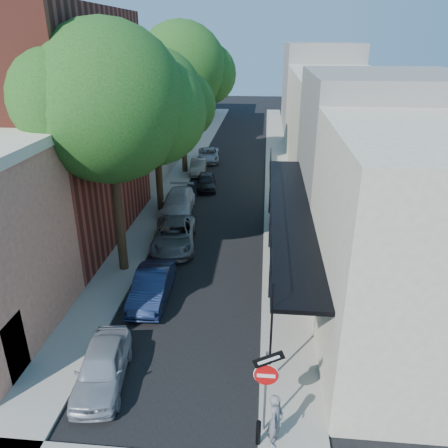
% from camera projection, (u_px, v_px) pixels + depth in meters
% --- Properties ---
extents(road_surface, '(6.00, 64.00, 0.01)m').
position_uv_depth(road_surface, '(232.00, 164.00, 39.51)').
color(road_surface, black).
rests_on(road_surface, ground).
extents(sidewalk_left, '(2.00, 64.00, 0.12)m').
position_uv_depth(sidewalk_left, '(189.00, 162.00, 39.83)').
color(sidewalk_left, gray).
rests_on(sidewalk_left, ground).
extents(sidewalk_right, '(2.00, 64.00, 0.12)m').
position_uv_depth(sidewalk_right, '(277.00, 165.00, 39.14)').
color(sidewalk_right, gray).
rests_on(sidewalk_right, ground).
extents(buildings_left, '(10.10, 59.10, 12.00)m').
position_uv_depth(buildings_left, '(123.00, 109.00, 37.24)').
color(buildings_left, tan).
rests_on(buildings_left, ground).
extents(buildings_right, '(9.80, 55.00, 10.00)m').
position_uv_depth(buildings_right, '(339.00, 117.00, 36.51)').
color(buildings_right, beige).
rests_on(buildings_right, ground).
extents(sign_post, '(0.89, 0.17, 2.99)m').
position_uv_depth(sign_post, '(266.00, 378.00, 11.87)').
color(sign_post, '#595B60').
rests_on(sign_post, ground).
extents(bollard, '(0.14, 0.14, 0.80)m').
position_uv_depth(bollard, '(258.00, 433.00, 12.05)').
color(bollard, black).
rests_on(bollard, sidewalk_right).
extents(oak_near, '(7.48, 6.80, 11.42)m').
position_uv_depth(oak_near, '(120.00, 106.00, 18.63)').
color(oak_near, '#342515').
rests_on(oak_near, ground).
extents(oak_mid, '(6.60, 6.00, 10.20)m').
position_uv_depth(oak_mid, '(162.00, 101.00, 26.25)').
color(oak_mid, '#342515').
rests_on(oak_mid, ground).
extents(oak_far, '(7.70, 7.00, 11.90)m').
position_uv_depth(oak_far, '(188.00, 70.00, 34.04)').
color(oak_far, '#342515').
rests_on(oak_far, ground).
extents(parked_car_a, '(2.00, 3.96, 1.29)m').
position_uv_depth(parked_car_a, '(102.00, 367.00, 14.29)').
color(parked_car_a, '#9399A3').
rests_on(parked_car_a, ground).
extents(parked_car_b, '(1.50, 4.08, 1.33)m').
position_uv_depth(parked_car_b, '(152.00, 286.00, 18.86)').
color(parked_car_b, '#142040').
rests_on(parked_car_b, ground).
extents(parked_car_c, '(2.78, 5.05, 1.34)m').
position_uv_depth(parked_car_c, '(174.00, 235.00, 23.71)').
color(parked_car_c, slate).
rests_on(parked_car_c, ground).
extents(parked_car_d, '(2.24, 4.85, 1.37)m').
position_uv_depth(parked_car_d, '(178.00, 202.00, 28.42)').
color(parked_car_d, silver).
rests_on(parked_car_d, ground).
extents(parked_car_e, '(1.81, 3.60, 1.18)m').
position_uv_depth(parked_car_e, '(206.00, 182.00, 32.80)').
color(parked_car_e, black).
rests_on(parked_car_e, ground).
extents(parked_car_f, '(1.58, 3.71, 1.19)m').
position_uv_depth(parked_car_f, '(198.00, 167.00, 36.41)').
color(parked_car_f, '#6A6359').
rests_on(parked_car_f, ground).
extents(parked_car_g, '(2.37, 4.36, 1.16)m').
position_uv_depth(parked_car_g, '(208.00, 155.00, 40.25)').
color(parked_car_g, gray).
rests_on(parked_car_g, ground).
extents(pedestrian, '(0.56, 0.70, 1.67)m').
position_uv_depth(pedestrian, '(276.00, 420.00, 11.91)').
color(pedestrian, slate).
rests_on(pedestrian, sidewalk_right).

